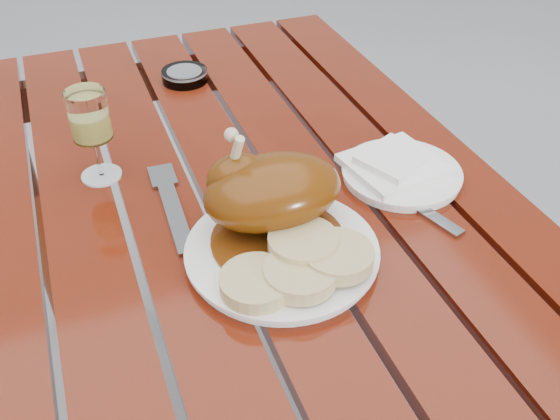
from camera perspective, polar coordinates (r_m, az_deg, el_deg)
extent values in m
cube|color=maroon|center=(1.23, -3.47, -11.80)|extent=(0.80, 1.20, 0.75)
cylinder|color=white|center=(0.83, 0.18, -3.88)|extent=(0.29, 0.29, 0.02)
cylinder|color=#58280A|center=(0.83, -0.19, -2.71)|extent=(0.18, 0.18, 0.00)
ellipsoid|color=#733908|center=(0.83, -0.64, 1.70)|extent=(0.19, 0.13, 0.10)
ellipsoid|color=#733908|center=(0.83, -3.82, 2.84)|extent=(0.09, 0.06, 0.07)
cylinder|color=#C6B28C|center=(0.83, -4.32, 4.17)|extent=(0.03, 0.04, 0.10)
cylinder|color=tan|center=(0.76, -2.18, -6.66)|extent=(0.09, 0.09, 0.02)
cylinder|color=tan|center=(0.77, 1.86, -5.88)|extent=(0.09, 0.09, 0.02)
cylinder|color=tan|center=(0.79, 5.31, -4.21)|extent=(0.09, 0.09, 0.02)
cylinder|color=tan|center=(0.80, 2.12, -3.00)|extent=(0.09, 0.09, 0.02)
cylinder|color=#DDD864|center=(0.98, -16.71, 6.51)|extent=(0.08, 0.08, 0.15)
cylinder|color=white|center=(0.99, 11.04, 3.27)|extent=(0.19, 0.19, 0.02)
cube|color=white|center=(0.99, 10.34, 4.11)|extent=(0.16, 0.15, 0.01)
cylinder|color=#B2B7BC|center=(1.28, -8.71, 12.06)|extent=(0.11, 0.11, 0.02)
cube|color=gray|center=(0.92, -9.72, -0.01)|extent=(0.03, 0.20, 0.01)
cube|color=gray|center=(0.95, 11.47, 0.93)|extent=(0.08, 0.20, 0.01)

